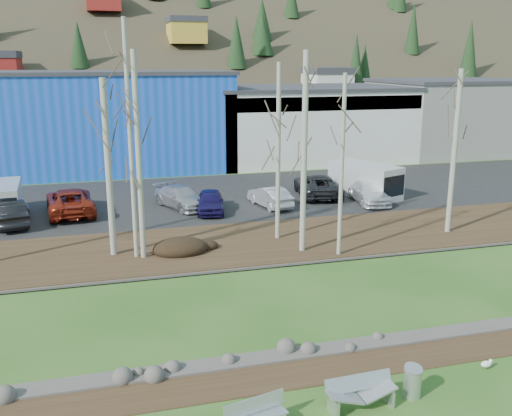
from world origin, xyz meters
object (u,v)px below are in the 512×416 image
object	(u,v)px
car_2	(70,201)
car_3	(181,197)
bench_damaged	(360,393)
car_6	(319,185)
bench_intact	(255,416)
car_7	(369,192)
seagull	(487,364)
car_0	(13,212)
car_8	(316,186)
car_4	(210,201)
car_5	(270,197)
van_white	(367,181)
litter_bin	(412,383)
van_grey	(4,201)
car_1	(10,213)

from	to	relation	value
car_2	car_3	distance (m)	6.69
bench_damaged	car_6	bearing A→B (deg)	68.67
bench_intact	car_7	distance (m)	24.76
seagull	car_0	world-z (taller)	car_0
car_8	car_0	bearing A→B (deg)	15.67
car_4	car_0	bearing A→B (deg)	-171.72
bench_damaged	car_0	size ratio (longest dim) A/B	0.50
car_5	bench_damaged	bearing A→B (deg)	68.37
van_white	bench_damaged	bearing A→B (deg)	-137.73
bench_damaged	car_7	world-z (taller)	car_7
car_7	van_white	distance (m)	1.74
car_8	car_4	bearing A→B (deg)	26.33
car_0	car_8	distance (m)	19.14
car_7	bench_intact	bearing A→B (deg)	-115.44
car_0	car_2	distance (m)	3.34
car_3	car_6	bearing A→B (deg)	-18.98
bench_intact	car_0	world-z (taller)	car_0
car_2	car_7	xyz separation A→B (m)	(18.71, -2.18, -0.12)
car_5	car_8	world-z (taller)	car_8
car_2	van_white	world-z (taller)	van_white
car_5	car_4	bearing A→B (deg)	-7.02
bench_damaged	litter_bin	bearing A→B (deg)	-0.03
van_white	car_5	bearing A→B (deg)	165.95
bench_intact	car_7	world-z (taller)	car_7
bench_intact	car_3	distance (m)	22.78
car_0	seagull	bearing A→B (deg)	126.13
bench_damaged	van_white	distance (m)	24.70
car_7	car_4	bearing A→B (deg)	-174.56
car_2	car_5	distance (m)	12.24
bench_damaged	car_4	bearing A→B (deg)	87.77
seagull	car_2	bearing A→B (deg)	119.89
bench_intact	van_white	xyz separation A→B (m)	(14.05, 22.37, 0.82)
car_3	car_7	world-z (taller)	car_3
bench_damaged	car_5	size ratio (longest dim) A/B	0.51
car_0	van_grey	distance (m)	1.87
car_3	van_grey	size ratio (longest dim) A/B	1.01
car_0	bench_intact	bearing A→B (deg)	109.37
van_grey	car_5	bearing A→B (deg)	-10.60
car_1	car_6	size ratio (longest dim) A/B	0.82
car_8	van_white	distance (m)	3.49
van_white	car_2	bearing A→B (deg)	156.93
car_5	van_white	distance (m)	7.26
van_grey	car_6	bearing A→B (deg)	-3.75
seagull	car_5	distance (m)	20.44
car_0	car_6	size ratio (longest dim) A/B	0.75
seagull	car_5	world-z (taller)	car_5
seagull	car_2	distance (m)	25.47
seagull	car_8	distance (m)	22.56
car_6	van_white	distance (m)	3.28
car_0	car_5	size ratio (longest dim) A/B	1.02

